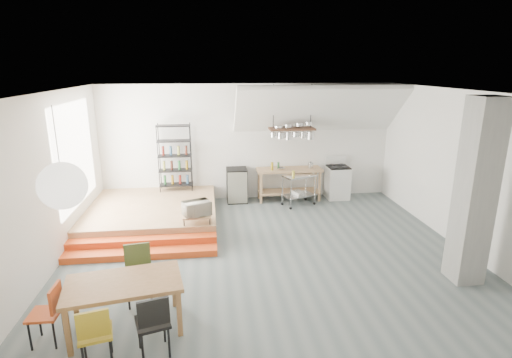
{
  "coord_description": "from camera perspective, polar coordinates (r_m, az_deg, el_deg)",
  "views": [
    {
      "loc": [
        -1.11,
        -7.36,
        3.64
      ],
      "look_at": [
        -0.12,
        0.8,
        1.31
      ],
      "focal_mm": 28.0,
      "sensor_mm": 36.0,
      "label": 1
    }
  ],
  "objects": [
    {
      "name": "floor",
      "position": [
        8.29,
        1.49,
        -10.26
      ],
      "size": [
        8.0,
        8.0,
        0.0
      ],
      "primitive_type": "plane",
      "color": "#566163",
      "rests_on": "ground"
    },
    {
      "name": "wall_back",
      "position": [
        11.11,
        -1.09,
        5.21
      ],
      "size": [
        8.0,
        0.04,
        3.2
      ],
      "primitive_type": "cube",
      "color": "silver",
      "rests_on": "ground"
    },
    {
      "name": "wall_left",
      "position": [
        8.17,
        -27.4,
        -0.48
      ],
      "size": [
        0.04,
        7.0,
        3.2
      ],
      "primitive_type": "cube",
      "color": "silver",
      "rests_on": "ground"
    },
    {
      "name": "wall_right",
      "position": [
        9.19,
        27.08,
        1.22
      ],
      "size": [
        0.04,
        7.0,
        3.2
      ],
      "primitive_type": "cube",
      "color": "silver",
      "rests_on": "ground"
    },
    {
      "name": "ceiling",
      "position": [
        7.46,
        1.67,
        12.41
      ],
      "size": [
        8.0,
        7.0,
        0.02
      ],
      "primitive_type": "cube",
      "color": "white",
      "rests_on": "wall_back"
    },
    {
      "name": "slope_ceiling",
      "position": [
        10.72,
        8.98,
        9.78
      ],
      "size": [
        4.4,
        1.44,
        1.32
      ],
      "primitive_type": "cube",
      "rotation": [
        -0.73,
        0.0,
        0.0
      ],
      "color": "white",
      "rests_on": "wall_back"
    },
    {
      "name": "window_pane",
      "position": [
        9.49,
        -24.42,
        3.2
      ],
      "size": [
        0.02,
        2.5,
        2.2
      ],
      "primitive_type": "cube",
      "color": "white",
      "rests_on": "wall_left"
    },
    {
      "name": "platform",
      "position": [
        10.07,
        -14.49,
        -4.7
      ],
      "size": [
        3.0,
        3.0,
        0.4
      ],
      "primitive_type": "cube",
      "color": "#A07A50",
      "rests_on": "ground"
    },
    {
      "name": "step_lower",
      "position": [
        8.34,
        -16.08,
        -10.22
      ],
      "size": [
        3.0,
        0.35,
        0.13
      ],
      "primitive_type": "cube",
      "color": "#D84919",
      "rests_on": "ground"
    },
    {
      "name": "step_upper",
      "position": [
        8.63,
        -15.77,
        -8.82
      ],
      "size": [
        3.0,
        0.35,
        0.27
      ],
      "primitive_type": "cube",
      "color": "#D84919",
      "rests_on": "ground"
    },
    {
      "name": "concrete_column",
      "position": [
        7.61,
        28.83,
        -1.76
      ],
      "size": [
        0.5,
        0.5,
        3.2
      ],
      "primitive_type": "cube",
      "color": "gray",
      "rests_on": "ground"
    },
    {
      "name": "kitchen_counter",
      "position": [
        11.16,
        4.75,
        0.07
      ],
      "size": [
        1.8,
        0.6,
        0.91
      ],
      "color": "#A07A50",
      "rests_on": "ground"
    },
    {
      "name": "stove",
      "position": [
        11.56,
        11.54,
        -0.39
      ],
      "size": [
        0.6,
        0.6,
        1.18
      ],
      "color": "white",
      "rests_on": "ground"
    },
    {
      "name": "pot_rack",
      "position": [
        10.66,
        5.3,
        6.75
      ],
      "size": [
        1.2,
        0.5,
        1.43
      ],
      "color": "#3C2318",
      "rests_on": "ceiling"
    },
    {
      "name": "wire_shelving",
      "position": [
        10.85,
        -11.5,
        3.17
      ],
      "size": [
        0.88,
        0.38,
        1.8
      ],
      "color": "black",
      "rests_on": "platform"
    },
    {
      "name": "microwave_shelf",
      "position": [
        8.69,
        -8.43,
        -5.24
      ],
      "size": [
        0.6,
        0.4,
        0.16
      ],
      "color": "#A07A50",
      "rests_on": "platform"
    },
    {
      "name": "paper_lantern",
      "position": [
        5.55,
        -25.91,
        -0.87
      ],
      "size": [
        0.6,
        0.6,
        0.6
      ],
      "primitive_type": "sphere",
      "color": "white",
      "rests_on": "ceiling"
    },
    {
      "name": "dining_table",
      "position": [
        6.07,
        -18.36,
        -14.41
      ],
      "size": [
        1.71,
        1.15,
        0.75
      ],
      "rotation": [
        0.0,
        0.0,
        0.17
      ],
      "color": "brown",
      "rests_on": "ground"
    },
    {
      "name": "chair_mustard",
      "position": [
        5.57,
        -22.04,
        -19.57
      ],
      "size": [
        0.48,
        0.48,
        0.87
      ],
      "rotation": [
        0.0,
        0.0,
        3.38
      ],
      "color": "#9F841B",
      "rests_on": "ground"
    },
    {
      "name": "chair_black",
      "position": [
        5.52,
        -14.49,
        -18.96
      ],
      "size": [
        0.51,
        0.51,
        0.9
      ],
      "rotation": [
        0.0,
        0.0,
        3.42
      ],
      "color": "black",
      "rests_on": "ground"
    },
    {
      "name": "chair_olive",
      "position": [
        6.75,
        -16.47,
        -12.13
      ],
      "size": [
        0.49,
        0.49,
        0.93
      ],
      "rotation": [
        0.0,
        0.0,
        0.16
      ],
      "color": "#4C5B2B",
      "rests_on": "ground"
    },
    {
      "name": "chair_red",
      "position": [
        6.26,
        -27.45,
        -16.19
      ],
      "size": [
        0.4,
        0.4,
        0.85
      ],
      "rotation": [
        0.0,
        0.0,
        -1.59
      ],
      "color": "#C1461B",
      "rests_on": "ground"
    },
    {
      "name": "rolling_cart",
      "position": [
        10.79,
        6.13,
        -0.96
      ],
      "size": [
        0.96,
        0.75,
        0.84
      ],
      "rotation": [
        0.0,
        0.0,
        0.39
      ],
      "color": "silver",
      "rests_on": "ground"
    },
    {
      "name": "mini_fridge",
      "position": [
        11.05,
        -2.76,
        -0.87
      ],
      "size": [
        0.56,
        0.56,
        0.94
      ],
      "primitive_type": "cube",
      "color": "black",
      "rests_on": "ground"
    },
    {
      "name": "microwave",
      "position": [
        8.63,
        -8.47,
        -4.17
      ],
      "size": [
        0.66,
        0.56,
        0.31
      ],
      "primitive_type": "imported",
      "rotation": [
        0.0,
        0.0,
        0.39
      ],
      "color": "beige",
      "rests_on": "microwave_shelf"
    },
    {
      "name": "bowl",
      "position": [
        10.99,
        3.64,
        1.52
      ],
      "size": [
        0.23,
        0.23,
        0.05
      ],
      "primitive_type": "imported",
      "rotation": [
        0.0,
        0.0,
        -0.12
      ],
      "color": "silver",
      "rests_on": "kitchen_counter"
    }
  ]
}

